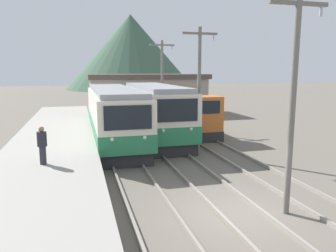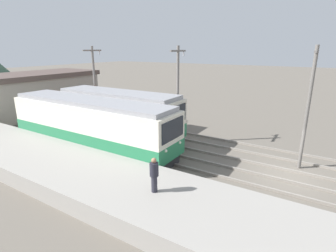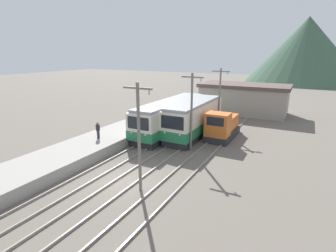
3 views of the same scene
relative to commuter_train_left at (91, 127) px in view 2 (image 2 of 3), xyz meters
name	(u,v)px [view 2 (image 2 of 3)]	position (x,y,z in m)	size (l,w,h in m)	color
ground_plane	(287,178)	(2.60, -12.30, -1.67)	(200.00, 200.00, 0.00)	#665E54
platform_left	(262,238)	(-3.65, -12.30, -1.21)	(4.50, 54.00, 0.92)	gray
track_left	(279,199)	(0.00, -12.30, -1.60)	(1.54, 60.00, 0.14)	gray
track_center	(288,175)	(2.80, -12.30, -1.60)	(1.54, 60.00, 0.14)	gray
track_right	(295,157)	(5.80, -12.30, -1.60)	(1.54, 60.00, 0.14)	gray
commuter_train_left	(91,127)	(0.00, 0.00, 0.00)	(2.84, 13.18, 3.58)	#28282B
commuter_train_center	(119,117)	(2.80, 0.00, 0.06)	(2.84, 10.53, 3.72)	#28282B
shunting_locomotive	(138,115)	(5.80, 0.47, -0.46)	(2.40, 5.73, 3.00)	#28282B
catenary_mast_near	(308,105)	(4.31, -12.69, 2.16)	(2.00, 0.20, 7.01)	slate
catenary_mast_mid	(178,92)	(4.31, -4.38, 2.16)	(2.00, 0.20, 7.01)	slate
catenary_mast_far	(95,84)	(4.31, 3.94, 2.16)	(2.00, 0.20, 7.01)	slate
person_on_platform	(154,174)	(-3.68, -7.79, 0.09)	(0.38, 0.38, 1.56)	#282833
station_building	(38,92)	(5.07, 13.70, 0.51)	(12.60, 6.30, 4.31)	gray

